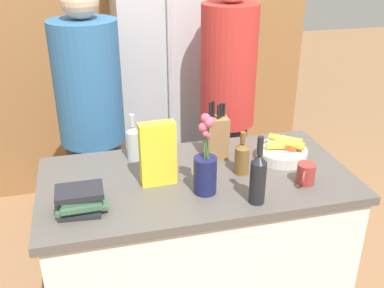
{
  "coord_description": "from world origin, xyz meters",
  "views": [
    {
      "loc": [
        -0.45,
        -1.71,
        1.93
      ],
      "look_at": [
        0.0,
        0.09,
        1.04
      ],
      "focal_mm": 42.0,
      "sensor_mm": 36.0,
      "label": 1
    }
  ],
  "objects_px": {
    "fruit_bowl": "(283,151)",
    "person_in_blue": "(227,99)",
    "bottle_oil": "(258,177)",
    "book_stack": "(81,200)",
    "bottle_wine": "(242,157)",
    "person_at_sink": "(91,118)",
    "cereal_box": "(158,154)",
    "bottle_vinegar": "(133,142)",
    "coffee_mug": "(306,174)",
    "refrigerator": "(169,78)",
    "flower_vase": "(206,167)",
    "knife_block": "(217,137)"
  },
  "relations": [
    {
      "from": "bottle_oil",
      "to": "person_in_blue",
      "type": "bearing_deg",
      "value": 78.83
    },
    {
      "from": "book_stack",
      "to": "flower_vase",
      "type": "bearing_deg",
      "value": 1.8
    },
    {
      "from": "bottle_wine",
      "to": "fruit_bowl",
      "type": "bearing_deg",
      "value": 19.64
    },
    {
      "from": "book_stack",
      "to": "bottle_wine",
      "type": "distance_m",
      "value": 0.73
    },
    {
      "from": "person_at_sink",
      "to": "cereal_box",
      "type": "bearing_deg",
      "value": -62.12
    },
    {
      "from": "knife_block",
      "to": "coffee_mug",
      "type": "distance_m",
      "value": 0.46
    },
    {
      "from": "coffee_mug",
      "to": "person_at_sink",
      "type": "xyz_separation_m",
      "value": [
        -0.88,
        0.92,
        -0.01
      ]
    },
    {
      "from": "refrigerator",
      "to": "bottle_vinegar",
      "type": "relative_size",
      "value": 8.48
    },
    {
      "from": "fruit_bowl",
      "to": "book_stack",
      "type": "bearing_deg",
      "value": -166.92
    },
    {
      "from": "fruit_bowl",
      "to": "bottle_oil",
      "type": "height_order",
      "value": "bottle_oil"
    },
    {
      "from": "bottle_oil",
      "to": "cereal_box",
      "type": "bearing_deg",
      "value": 145.5
    },
    {
      "from": "knife_block",
      "to": "bottle_oil",
      "type": "distance_m",
      "value": 0.43
    },
    {
      "from": "book_stack",
      "to": "person_in_blue",
      "type": "relative_size",
      "value": 0.11
    },
    {
      "from": "fruit_bowl",
      "to": "coffee_mug",
      "type": "bearing_deg",
      "value": -91.38
    },
    {
      "from": "refrigerator",
      "to": "cereal_box",
      "type": "distance_m",
      "value": 1.37
    },
    {
      "from": "refrigerator",
      "to": "bottle_vinegar",
      "type": "xyz_separation_m",
      "value": [
        -0.39,
        -1.07,
        0.03
      ]
    },
    {
      "from": "person_at_sink",
      "to": "refrigerator",
      "type": "bearing_deg",
      "value": 54.73
    },
    {
      "from": "cereal_box",
      "to": "person_in_blue",
      "type": "height_order",
      "value": "person_in_blue"
    },
    {
      "from": "knife_block",
      "to": "bottle_wine",
      "type": "xyz_separation_m",
      "value": [
        0.06,
        -0.18,
        -0.03
      ]
    },
    {
      "from": "coffee_mug",
      "to": "bottle_wine",
      "type": "height_order",
      "value": "bottle_wine"
    },
    {
      "from": "fruit_bowl",
      "to": "coffee_mug",
      "type": "xyz_separation_m",
      "value": [
        -0.01,
        -0.25,
        0.01
      ]
    },
    {
      "from": "flower_vase",
      "to": "cereal_box",
      "type": "bearing_deg",
      "value": 145.99
    },
    {
      "from": "coffee_mug",
      "to": "flower_vase",
      "type": "bearing_deg",
      "value": 175.06
    },
    {
      "from": "refrigerator",
      "to": "flower_vase",
      "type": "relative_size",
      "value": 5.51
    },
    {
      "from": "cereal_box",
      "to": "bottle_vinegar",
      "type": "xyz_separation_m",
      "value": [
        -0.08,
        0.26,
        -0.05
      ]
    },
    {
      "from": "flower_vase",
      "to": "book_stack",
      "type": "xyz_separation_m",
      "value": [
        -0.52,
        -0.02,
        -0.07
      ]
    },
    {
      "from": "person_in_blue",
      "to": "knife_block",
      "type": "bearing_deg",
      "value": -91.99
    },
    {
      "from": "cereal_box",
      "to": "bottle_vinegar",
      "type": "height_order",
      "value": "cereal_box"
    },
    {
      "from": "fruit_bowl",
      "to": "person_in_blue",
      "type": "xyz_separation_m",
      "value": [
        -0.07,
        0.66,
        0.04
      ]
    },
    {
      "from": "cereal_box",
      "to": "bottle_vinegar",
      "type": "distance_m",
      "value": 0.27
    },
    {
      "from": "coffee_mug",
      "to": "bottle_oil",
      "type": "relative_size",
      "value": 0.36
    },
    {
      "from": "cereal_box",
      "to": "coffee_mug",
      "type": "distance_m",
      "value": 0.65
    },
    {
      "from": "refrigerator",
      "to": "person_in_blue",
      "type": "bearing_deg",
      "value": -67.43
    },
    {
      "from": "flower_vase",
      "to": "coffee_mug",
      "type": "bearing_deg",
      "value": -4.94
    },
    {
      "from": "flower_vase",
      "to": "person_in_blue",
      "type": "bearing_deg",
      "value": 66.56
    },
    {
      "from": "refrigerator",
      "to": "book_stack",
      "type": "height_order",
      "value": "refrigerator"
    },
    {
      "from": "knife_block",
      "to": "refrigerator",
      "type": "bearing_deg",
      "value": 90.41
    },
    {
      "from": "refrigerator",
      "to": "flower_vase",
      "type": "distance_m",
      "value": 1.46
    },
    {
      "from": "cereal_box",
      "to": "person_in_blue",
      "type": "bearing_deg",
      "value": 53.13
    },
    {
      "from": "person_at_sink",
      "to": "bottle_vinegar",
      "type": "bearing_deg",
      "value": -60.89
    },
    {
      "from": "coffee_mug",
      "to": "bottle_oil",
      "type": "bearing_deg",
      "value": -161.45
    },
    {
      "from": "bottle_vinegar",
      "to": "person_at_sink",
      "type": "height_order",
      "value": "person_at_sink"
    },
    {
      "from": "flower_vase",
      "to": "cereal_box",
      "type": "relative_size",
      "value": 1.24
    },
    {
      "from": "bottle_vinegar",
      "to": "person_in_blue",
      "type": "relative_size",
      "value": 0.13
    },
    {
      "from": "book_stack",
      "to": "person_at_sink",
      "type": "relative_size",
      "value": 0.12
    },
    {
      "from": "bottle_oil",
      "to": "fruit_bowl",
      "type": "bearing_deg",
      "value": 51.32
    },
    {
      "from": "bottle_oil",
      "to": "person_at_sink",
      "type": "distance_m",
      "value": 1.18
    },
    {
      "from": "coffee_mug",
      "to": "book_stack",
      "type": "bearing_deg",
      "value": 178.7
    },
    {
      "from": "fruit_bowl",
      "to": "coffee_mug",
      "type": "relative_size",
      "value": 2.32
    },
    {
      "from": "cereal_box",
      "to": "person_at_sink",
      "type": "height_order",
      "value": "person_at_sink"
    }
  ]
}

